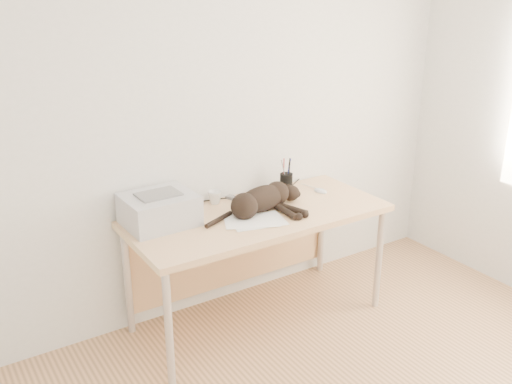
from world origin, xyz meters
TOP-DOWN VIEW (x-y plane):
  - wall_back at (0.00, 1.75)m, footprint 3.50×0.00m
  - desk at (0.00, 1.48)m, footprint 1.60×0.70m
  - printer at (-0.57, 1.56)m, footprint 0.41×0.35m
  - papers at (-0.09, 1.30)m, footprint 0.40×0.34m
  - cat at (0.02, 1.40)m, footprint 0.73×0.35m
  - mug at (-0.15, 1.67)m, footprint 0.12×0.12m
  - pen_cup at (0.37, 1.63)m, footprint 0.09×0.09m
  - remote_grey at (0.00, 1.64)m, footprint 0.11×0.17m
  - remote_black at (0.11, 1.48)m, footprint 0.17×0.19m
  - mouse at (0.55, 1.48)m, footprint 0.08×0.11m
  - cable_tangle at (0.00, 1.70)m, footprint 1.36×0.08m

SIDE VIEW (x-z plane):
  - desk at x=0.00m, z-range 0.24..0.98m
  - papers at x=-0.09m, z-range 0.74..0.75m
  - cable_tangle at x=0.00m, z-range 0.74..0.75m
  - remote_grey at x=0.00m, z-range 0.74..0.76m
  - remote_black at x=0.11m, z-range 0.74..0.76m
  - mouse at x=0.55m, z-range 0.74..0.77m
  - mug at x=-0.15m, z-range 0.74..0.82m
  - pen_cup at x=0.37m, z-range 0.69..0.91m
  - cat at x=0.02m, z-range 0.73..0.89m
  - printer at x=-0.57m, z-range 0.74..0.93m
  - wall_back at x=0.00m, z-range -0.45..3.05m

